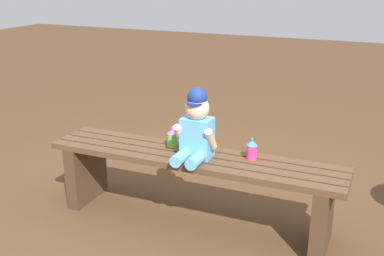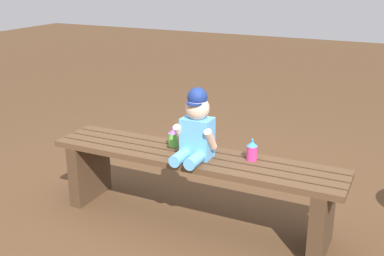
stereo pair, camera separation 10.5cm
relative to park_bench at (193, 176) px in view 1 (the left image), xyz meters
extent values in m
plane|color=#4C331E|center=(0.00, 0.00, -0.30)|extent=(16.00, 16.00, 0.00)
cube|color=#513823|center=(0.00, -0.13, 0.12)|extent=(1.75, 0.07, 0.04)
cube|color=#513823|center=(0.00, -0.04, 0.12)|extent=(1.75, 0.07, 0.04)
cube|color=#513823|center=(0.00, 0.04, 0.12)|extent=(1.75, 0.07, 0.04)
cube|color=#513823|center=(0.00, 0.13, 0.12)|extent=(1.75, 0.07, 0.04)
cube|color=#452F1E|center=(-0.75, 0.00, -0.10)|extent=(0.08, 0.34, 0.40)
cube|color=#452F1E|center=(0.75, 0.00, -0.10)|extent=(0.08, 0.34, 0.40)
cube|color=#59A5E5|center=(0.03, -0.02, 0.25)|extent=(0.17, 0.12, 0.23)
sphere|color=beige|center=(0.03, -0.02, 0.42)|extent=(0.14, 0.14, 0.14)
cylinder|color=navy|center=(0.03, -0.05, 0.46)|extent=(0.09, 0.09, 0.01)
sphere|color=navy|center=(0.03, -0.02, 0.48)|extent=(0.11, 0.11, 0.11)
cylinder|color=#5DAEF0|center=(-0.01, -0.14, 0.17)|extent=(0.07, 0.16, 0.07)
cylinder|color=#5DAEF0|center=(0.08, -0.14, 0.17)|extent=(0.07, 0.16, 0.07)
cylinder|color=beige|center=(-0.06, -0.05, 0.27)|extent=(0.04, 0.12, 0.14)
cylinder|color=beige|center=(0.13, -0.05, 0.27)|extent=(0.04, 0.12, 0.14)
cylinder|color=#66CC4C|center=(-0.17, 0.07, 0.18)|extent=(0.06, 0.06, 0.08)
cone|color=#8C4CCC|center=(-0.17, 0.07, 0.23)|extent=(0.06, 0.06, 0.03)
cylinder|color=#8C4CCC|center=(-0.17, 0.07, 0.25)|extent=(0.01, 0.01, 0.02)
cylinder|color=#E5337F|center=(0.33, 0.07, 0.18)|extent=(0.06, 0.06, 0.08)
cone|color=#338CE5|center=(0.33, 0.07, 0.23)|extent=(0.06, 0.06, 0.03)
cylinder|color=#338CE5|center=(0.33, 0.07, 0.25)|extent=(0.01, 0.01, 0.02)
camera|label=1|loc=(0.99, -2.32, 1.16)|focal=44.17mm
camera|label=2|loc=(1.09, -2.28, 1.16)|focal=44.17mm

